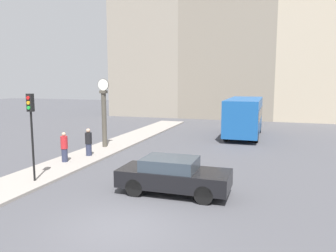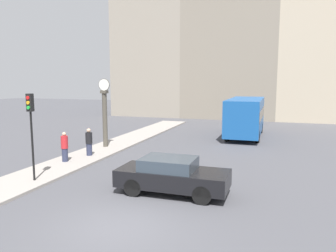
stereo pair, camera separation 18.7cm
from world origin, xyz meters
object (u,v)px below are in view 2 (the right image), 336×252
object	(u,v)px
pedestrian_red_top	(65,147)
pedestrian_black_jacket	(89,142)
street_clock	(105,114)
traffic_light_near	(31,119)
bus_distant	(245,115)
sedan_car	(172,175)

from	to	relation	value
pedestrian_red_top	pedestrian_black_jacket	distance (m)	1.76
street_clock	traffic_light_near	bearing A→B (deg)	-84.50
bus_distant	pedestrian_black_jacket	xyz separation A→B (m)	(-7.97, -10.27, -0.82)
bus_distant	pedestrian_red_top	distance (m)	14.66
street_clock	pedestrian_red_top	world-z (taller)	street_clock
traffic_light_near	street_clock	size ratio (longest dim) A/B	0.85
street_clock	pedestrian_red_top	xyz separation A→B (m)	(-0.06, -4.32, -1.40)
bus_distant	pedestrian_black_jacket	world-z (taller)	bus_distant
street_clock	pedestrian_red_top	distance (m)	4.54
sedan_car	street_clock	world-z (taller)	street_clock
traffic_light_near	pedestrian_black_jacket	xyz separation A→B (m)	(-0.34, 5.02, -1.93)
pedestrian_red_top	pedestrian_black_jacket	xyz separation A→B (m)	(0.45, 1.70, -0.01)
bus_distant	sedan_car	bearing A→B (deg)	-95.76
pedestrian_black_jacket	traffic_light_near	bearing A→B (deg)	-86.08
street_clock	sedan_car	bearing A→B (deg)	-45.39
sedan_car	bus_distant	xyz separation A→B (m)	(1.48, 14.63, 0.99)
traffic_light_near	street_clock	bearing A→B (deg)	95.50
bus_distant	traffic_light_near	distance (m)	17.12
pedestrian_red_top	pedestrian_black_jacket	bearing A→B (deg)	75.27
pedestrian_red_top	sedan_car	bearing A→B (deg)	-20.97
bus_distant	traffic_light_near	bearing A→B (deg)	-116.50
sedan_car	bus_distant	bearing A→B (deg)	84.24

